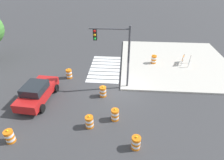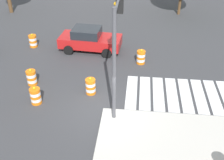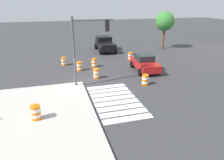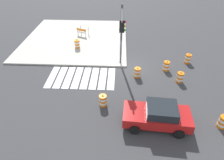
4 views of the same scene
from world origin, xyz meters
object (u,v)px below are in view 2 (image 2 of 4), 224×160
at_px(sports_car, 90,39).
at_px(traffic_light_pole, 116,37).
at_px(traffic_barrel_median_far, 33,41).
at_px(traffic_barrel_lane_center, 141,57).
at_px(traffic_barrel_far_curb, 91,86).
at_px(traffic_barrel_median_near, 32,77).
at_px(traffic_barrel_crosswalk_end, 36,96).

height_order(sports_car, traffic_light_pole, traffic_light_pole).
bearing_deg(traffic_barrel_median_far, sports_car, -0.74).
bearing_deg(sports_car, traffic_barrel_lane_center, -23.26).
relative_size(traffic_barrel_far_curb, traffic_barrel_lane_center, 1.00).
distance_m(traffic_barrel_far_curb, traffic_barrel_lane_center, 4.55).
xyz_separation_m(sports_car, traffic_light_pole, (2.43, -6.13, 3.10)).
xyz_separation_m(sports_car, traffic_barrel_far_curb, (0.95, -5.23, -0.36)).
relative_size(traffic_barrel_median_near, traffic_light_pole, 0.19).
distance_m(traffic_barrel_crosswalk_end, traffic_light_pole, 5.45).
height_order(traffic_barrel_median_far, traffic_barrel_lane_center, same).
bearing_deg(traffic_barrel_lane_center, traffic_barrel_median_near, -153.47).
xyz_separation_m(traffic_barrel_median_near, traffic_barrel_lane_center, (6.27, 3.13, 0.00)).
relative_size(traffic_barrel_median_far, traffic_light_pole, 0.19).
bearing_deg(traffic_barrel_far_curb, traffic_light_pole, -31.49).
height_order(sports_car, traffic_barrel_lane_center, sports_car).
distance_m(traffic_barrel_median_near, traffic_barrel_far_curb, 3.60).
bearing_deg(sports_car, traffic_light_pole, -68.37).
xyz_separation_m(traffic_barrel_median_far, traffic_light_pole, (6.64, -6.19, 3.46)).
bearing_deg(traffic_light_pole, traffic_barrel_lane_center, 74.87).
bearing_deg(traffic_barrel_lane_center, traffic_light_pole, -105.13).
relative_size(sports_car, traffic_barrel_far_curb, 4.34).
distance_m(traffic_barrel_median_far, traffic_light_pole, 9.71).
bearing_deg(traffic_barrel_lane_center, traffic_barrel_median_far, 168.30).
bearing_deg(traffic_barrel_median_far, traffic_barrel_crosswalk_end, -69.36).
bearing_deg(traffic_light_pole, traffic_barrel_median_near, 164.16).
distance_m(traffic_barrel_crosswalk_end, traffic_barrel_median_far, 6.91).
xyz_separation_m(sports_car, traffic_barrel_crosswalk_end, (-1.77, -6.41, -0.36)).
bearing_deg(traffic_barrel_median_far, traffic_barrel_median_near, -71.37).
bearing_deg(traffic_light_pole, traffic_barrel_crosswalk_end, -176.26).
height_order(traffic_barrel_crosswalk_end, traffic_barrel_median_far, same).
distance_m(sports_car, traffic_barrel_crosswalk_end, 6.66).
xyz_separation_m(traffic_barrel_crosswalk_end, traffic_light_pole, (4.21, 0.27, 3.46)).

